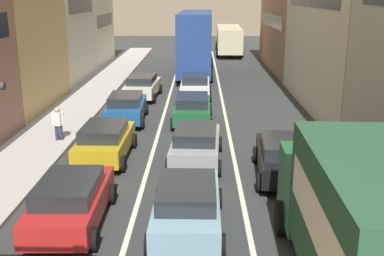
# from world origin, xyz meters

# --- Properties ---
(sidewalk_left) EXTENTS (2.60, 64.00, 0.14)m
(sidewalk_left) POSITION_xyz_m (-6.70, 20.00, 0.07)
(sidewalk_left) COLOR #A7A7A7
(sidewalk_left) RESTS_ON ground
(lane_stripe_left) EXTENTS (0.16, 60.00, 0.01)m
(lane_stripe_left) POSITION_xyz_m (-1.70, 20.00, 0.01)
(lane_stripe_left) COLOR silver
(lane_stripe_left) RESTS_ON ground
(lane_stripe_right) EXTENTS (0.16, 60.00, 0.01)m
(lane_stripe_right) POSITION_xyz_m (1.70, 20.00, 0.01)
(lane_stripe_right) COLOR silver
(lane_stripe_right) RESTS_ON ground
(removalist_box_truck) EXTENTS (2.90, 7.77, 3.58)m
(removalist_box_truck) POSITION_xyz_m (3.69, 3.81, 1.97)
(removalist_box_truck) COLOR #1E5933
(removalist_box_truck) RESTS_ON ground
(sedan_centre_lane_second) EXTENTS (2.10, 4.32, 1.49)m
(sedan_centre_lane_second) POSITION_xyz_m (-0.05, 6.95, 0.80)
(sedan_centre_lane_second) COLOR #759EB7
(sedan_centre_lane_second) RESTS_ON ground
(wagon_left_lane_second) EXTENTS (2.12, 4.33, 1.49)m
(wagon_left_lane_second) POSITION_xyz_m (-3.41, 7.19, 0.80)
(wagon_left_lane_second) COLOR #A51E1E
(wagon_left_lane_second) RESTS_ON ground
(hatchback_centre_lane_third) EXTENTS (2.24, 4.39, 1.49)m
(hatchback_centre_lane_third) POSITION_xyz_m (0.14, 12.57, 0.80)
(hatchback_centre_lane_third) COLOR gray
(hatchback_centre_lane_third) RESTS_ON ground
(sedan_left_lane_third) EXTENTS (2.09, 4.32, 1.49)m
(sedan_left_lane_third) POSITION_xyz_m (-3.52, 12.92, 0.80)
(sedan_left_lane_third) COLOR #B29319
(sedan_left_lane_third) RESTS_ON ground
(coupe_centre_lane_fourth) EXTENTS (2.09, 4.32, 1.49)m
(coupe_centre_lane_fourth) POSITION_xyz_m (-0.09, 18.55, 0.80)
(coupe_centre_lane_fourth) COLOR #19592D
(coupe_centre_lane_fourth) RESTS_ON ground
(sedan_left_lane_fourth) EXTENTS (2.19, 4.36, 1.49)m
(sedan_left_lane_fourth) POSITION_xyz_m (-3.55, 18.76, 0.80)
(sedan_left_lane_fourth) COLOR #194C8C
(sedan_left_lane_fourth) RESTS_ON ground
(sedan_centre_lane_fifth) EXTENTS (2.09, 4.31, 1.49)m
(sedan_centre_lane_fifth) POSITION_xyz_m (-0.01, 24.84, 0.80)
(sedan_centre_lane_fifth) COLOR silver
(sedan_centre_lane_fifth) RESTS_ON ground
(sedan_left_lane_fifth) EXTENTS (2.24, 4.39, 1.49)m
(sedan_left_lane_fifth) POSITION_xyz_m (-3.37, 24.54, 0.80)
(sedan_left_lane_fifth) COLOR beige
(sedan_left_lane_fifth) RESTS_ON ground
(sedan_right_lane_behind_truck) EXTENTS (2.30, 4.41, 1.49)m
(sedan_right_lane_behind_truck) POSITION_xyz_m (3.35, 11.07, 0.80)
(sedan_right_lane_behind_truck) COLOR black
(sedan_right_lane_behind_truck) RESTS_ON ground
(bus_mid_queue_primary) EXTENTS (2.99, 10.56, 5.06)m
(bus_mid_queue_primary) POSITION_xyz_m (-0.04, 33.25, 2.83)
(bus_mid_queue_primary) COLOR navy
(bus_mid_queue_primary) RESTS_ON ground
(bus_far_queue_secondary) EXTENTS (2.98, 10.55, 2.90)m
(bus_far_queue_secondary) POSITION_xyz_m (3.45, 47.62, 1.76)
(bus_far_queue_secondary) COLOR #BFB793
(bus_far_queue_secondary) RESTS_ON ground
(pedestrian_mid_sidewalk) EXTENTS (0.53, 0.34, 1.66)m
(pedestrian_mid_sidewalk) POSITION_xyz_m (-6.03, 15.08, 0.95)
(pedestrian_mid_sidewalk) COLOR #262D47
(pedestrian_mid_sidewalk) RESTS_ON ground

